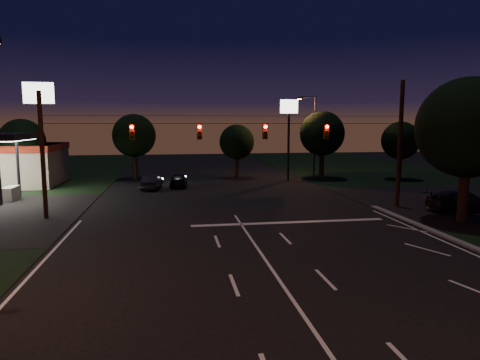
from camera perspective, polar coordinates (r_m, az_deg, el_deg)
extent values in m
plane|color=black|center=(15.09, 7.39, -16.04)|extent=(140.00, 140.00, 0.00)
cube|color=silver|center=(26.41, 6.61, -5.63)|extent=(12.00, 0.50, 0.01)
cylinder|color=black|center=(33.01, 20.17, -3.38)|extent=(0.30, 0.30, 9.00)
cylinder|color=black|center=(29.97, -24.40, -4.69)|extent=(0.28, 0.28, 8.00)
cylinder|color=black|center=(28.52, -0.99, 7.55)|extent=(24.00, 0.03, 0.03)
cylinder|color=black|center=(28.52, -0.99, 8.56)|extent=(24.00, 0.02, 0.02)
cube|color=#3F3307|center=(28.36, -14.19, 6.21)|extent=(0.32, 0.26, 1.00)
sphere|color=#FF0705|center=(28.19, -14.24, 6.87)|extent=(0.22, 0.22, 0.22)
sphere|color=black|center=(28.20, -14.21, 6.20)|extent=(0.20, 0.20, 0.20)
sphere|color=black|center=(28.21, -14.19, 5.53)|extent=(0.20, 0.20, 0.20)
cube|color=#3F3307|center=(28.30, -5.43, 6.40)|extent=(0.32, 0.26, 1.00)
sphere|color=#FF0705|center=(28.14, -5.42, 7.07)|extent=(0.22, 0.22, 0.22)
sphere|color=black|center=(28.14, -5.41, 6.40)|extent=(0.20, 0.20, 0.20)
sphere|color=black|center=(28.15, -5.40, 5.73)|extent=(0.20, 0.20, 0.20)
cube|color=#3F3307|center=(28.92, 3.36, 6.45)|extent=(0.32, 0.26, 1.00)
sphere|color=#FF0705|center=(28.76, 3.43, 7.10)|extent=(0.22, 0.22, 0.22)
sphere|color=black|center=(28.76, 3.43, 6.44)|extent=(0.20, 0.20, 0.20)
sphere|color=black|center=(28.77, 3.42, 5.79)|extent=(0.20, 0.20, 0.20)
cube|color=#3F3307|center=(30.13, 11.42, 6.36)|extent=(0.32, 0.26, 1.00)
sphere|color=#FF0705|center=(29.98, 11.55, 6.98)|extent=(0.22, 0.22, 0.22)
sphere|color=black|center=(29.98, 11.53, 6.35)|extent=(0.20, 0.20, 0.20)
sphere|color=black|center=(29.99, 11.51, 5.72)|extent=(0.20, 0.20, 0.20)
cube|color=gray|center=(37.80, -28.25, -1.63)|extent=(0.80, 2.00, 1.10)
cylinder|color=black|center=(39.45, -27.48, 1.48)|extent=(0.24, 0.24, 4.80)
cylinder|color=black|center=(36.71, -24.88, 3.35)|extent=(0.24, 0.24, 7.50)
cube|color=white|center=(36.70, -25.28, 10.45)|extent=(2.20, 0.30, 1.60)
cylinder|color=black|center=(44.94, 6.48, 4.35)|extent=(0.24, 0.24, 7.00)
cube|color=white|center=(44.90, 6.56, 9.71)|extent=(1.80, 0.30, 1.40)
cylinder|color=black|center=(47.84, 9.92, 5.68)|extent=(0.20, 0.20, 9.00)
cylinder|color=black|center=(47.61, 9.00, 10.87)|extent=(1.80, 0.12, 0.12)
cube|color=black|center=(47.34, 7.94, 10.79)|extent=(0.60, 0.35, 0.22)
cube|color=orange|center=(47.33, 7.94, 10.65)|extent=(0.45, 0.25, 0.04)
cylinder|color=black|center=(29.37, 27.65, -1.15)|extent=(0.60, 0.60, 4.00)
sphere|color=black|center=(29.09, 28.12, 6.19)|extent=(6.00, 6.00, 6.00)
sphere|color=black|center=(29.81, 28.50, 5.83)|extent=(4.50, 4.50, 4.50)
sphere|color=black|center=(28.98, 26.79, 6.00)|extent=(4.20, 4.20, 4.20)
cylinder|color=black|center=(45.68, -26.84, 1.11)|extent=(0.49, 0.49, 3.00)
sphere|color=black|center=(45.48, -27.05, 4.64)|extent=(4.20, 4.20, 4.20)
sphere|color=black|center=(45.66, -26.42, 4.53)|extent=(3.15, 3.15, 3.15)
sphere|color=black|center=(45.82, -27.47, 4.51)|extent=(2.94, 2.94, 2.94)
cylinder|color=black|center=(47.62, -13.83, 2.10)|extent=(0.52, 0.52, 3.25)
sphere|color=black|center=(47.43, -13.95, 5.77)|extent=(4.60, 4.60, 4.60)
sphere|color=black|center=(47.74, -13.35, 5.64)|extent=(3.45, 3.45, 3.45)
sphere|color=black|center=(47.70, -14.47, 5.64)|extent=(3.22, 3.22, 3.22)
cylinder|color=black|center=(47.00, -0.43, 1.94)|extent=(0.47, 0.47, 2.75)
sphere|color=black|center=(46.81, -0.43, 5.09)|extent=(3.80, 3.80, 3.80)
sphere|color=black|center=(47.16, -0.03, 4.97)|extent=(2.85, 2.85, 2.85)
sphere|color=black|center=(46.95, -0.93, 5.00)|extent=(2.66, 2.66, 2.66)
cylinder|color=black|center=(47.24, 10.81, 2.23)|extent=(0.53, 0.53, 3.40)
sphere|color=black|center=(47.06, 10.90, 6.11)|extent=(4.80, 4.80, 4.80)
sphere|color=black|center=(47.56, 11.30, 5.94)|extent=(3.60, 3.60, 3.60)
sphere|color=black|center=(47.12, 10.25, 6.00)|extent=(3.36, 3.36, 3.36)
cylinder|color=black|center=(48.80, 20.48, 1.76)|extent=(0.48, 0.48, 2.90)
sphere|color=black|center=(48.61, 20.63, 4.96)|extent=(4.00, 4.00, 4.00)
sphere|color=black|center=(49.08, 20.86, 4.83)|extent=(3.00, 3.00, 3.00)
sphere|color=black|center=(48.60, 20.10, 4.87)|extent=(2.80, 2.80, 2.80)
imported|color=black|center=(41.06, -8.18, 0.04)|extent=(1.83, 4.00, 1.33)
imported|color=black|center=(39.79, -11.68, -0.32)|extent=(1.95, 4.05, 1.28)
imported|color=black|center=(33.00, 27.60, -2.52)|extent=(4.99, 2.05, 1.44)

